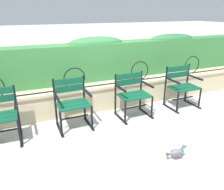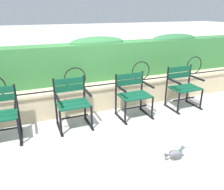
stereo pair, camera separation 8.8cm
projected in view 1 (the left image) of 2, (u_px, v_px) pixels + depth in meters
name	position (u px, v px, depth m)	size (l,w,h in m)	color
ground_plane	(113.00, 124.00, 4.06)	(60.00, 60.00, 0.00)	#B7B5AF
stone_wall	(99.00, 96.00, 4.62)	(8.25, 0.41, 0.53)	#C6B289
iron_arch_fence	(80.00, 80.00, 4.26)	(7.69, 0.02, 0.42)	black
hedge_row	(93.00, 60.00, 4.73)	(8.08, 0.45, 0.91)	#387A3D
park_chair_centre_left	(72.00, 102.00, 3.85)	(0.57, 0.52, 0.86)	#0F4C33
park_chair_centre_right	(132.00, 93.00, 4.26)	(0.62, 0.53, 0.83)	#0F4C33
park_chair_rightmost	(182.00, 85.00, 4.69)	(0.62, 0.53, 0.86)	#0F4C33
pigeon_near_chairs	(177.00, 152.00, 3.07)	(0.29, 0.13, 0.22)	slate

